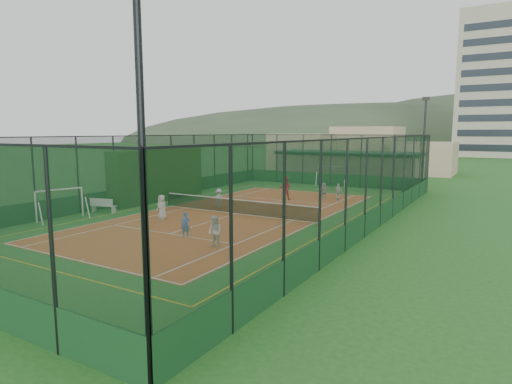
# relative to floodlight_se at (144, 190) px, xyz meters

# --- Properties ---
(ground) EXTENTS (300.00, 300.00, 0.00)m
(ground) POSITION_rel_floodlight_se_xyz_m (-8.60, 16.60, -4.12)
(ground) COLOR #216121
(ground) RESTS_ON ground
(court_slab) EXTENTS (11.17, 23.97, 0.01)m
(court_slab) POSITION_rel_floodlight_se_xyz_m (-8.60, 16.60, -4.12)
(court_slab) COLOR #CD672D
(court_slab) RESTS_ON ground
(tennis_net) EXTENTS (11.67, 0.12, 1.06)m
(tennis_net) POSITION_rel_floodlight_se_xyz_m (-8.60, 16.60, -3.59)
(tennis_net) COLOR black
(tennis_net) RESTS_ON ground
(perimeter_fence) EXTENTS (18.12, 34.12, 5.00)m
(perimeter_fence) POSITION_rel_floodlight_se_xyz_m (-8.60, 16.60, -1.62)
(perimeter_fence) COLOR black
(perimeter_fence) RESTS_ON ground
(floodlight_se) EXTENTS (0.60, 0.26, 8.25)m
(floodlight_se) POSITION_rel_floodlight_se_xyz_m (0.00, 0.00, 0.00)
(floodlight_se) COLOR black
(floodlight_se) RESTS_ON ground
(floodlight_ne) EXTENTS (0.60, 0.26, 8.25)m
(floodlight_ne) POSITION_rel_floodlight_se_xyz_m (0.00, 33.20, 0.00)
(floodlight_ne) COLOR black
(floodlight_ne) RESTS_ON ground
(clubhouse) EXTENTS (15.20, 7.20, 3.15)m
(clubhouse) POSITION_rel_floodlight_se_xyz_m (-8.60, 38.60, -2.55)
(clubhouse) COLOR tan
(clubhouse) RESTS_ON ground
(apartment_tower) EXTENTS (15.00, 12.00, 30.00)m
(apartment_tower) POSITION_rel_floodlight_se_xyz_m (3.40, 98.60, 10.88)
(apartment_tower) COLOR beige
(apartment_tower) RESTS_ON ground
(distant_hills) EXTENTS (200.00, 60.00, 24.00)m
(distant_hills) POSITION_rel_floodlight_se_xyz_m (-8.60, 166.60, -4.12)
(distant_hills) COLOR #384C33
(distant_hills) RESTS_ON ground
(hedge_left) EXTENTS (1.35, 9.02, 3.95)m
(hedge_left) POSITION_rel_floodlight_se_xyz_m (-16.90, 18.28, -2.15)
(hedge_left) COLOR black
(hedge_left) RESTS_ON ground
(white_bench) EXTENTS (1.82, 0.86, 0.99)m
(white_bench) POSITION_rel_floodlight_se_xyz_m (-16.40, 12.53, -3.63)
(white_bench) COLOR white
(white_bench) RESTS_ON ground
(futsal_goal_near) EXTENTS (2.95, 1.49, 1.83)m
(futsal_goal_near) POSITION_rel_floodlight_se_xyz_m (-16.87, 9.68, -3.21)
(futsal_goal_near) COLOR white
(futsal_goal_near) RESTS_ON ground
(futsal_goal_far) EXTENTS (2.97, 1.42, 1.84)m
(futsal_goal_far) POSITION_rel_floodlight_se_xyz_m (-8.65, 34.01, -3.20)
(futsal_goal_far) COLOR white
(futsal_goal_far) RESTS_ON ground
(child_near_left) EXTENTS (0.77, 0.53, 1.51)m
(child_near_left) POSITION_rel_floodlight_se_xyz_m (-11.49, 12.76, -3.36)
(child_near_left) COLOR white
(child_near_left) RESTS_ON court_slab
(child_near_mid) EXTENTS (0.54, 0.49, 1.24)m
(child_near_mid) POSITION_rel_floodlight_se_xyz_m (-7.50, 10.20, -3.50)
(child_near_mid) COLOR #446AC1
(child_near_mid) RESTS_ON court_slab
(child_near_right) EXTENTS (0.82, 0.70, 1.48)m
(child_near_right) POSITION_rel_floodlight_se_xyz_m (-4.99, 9.28, -3.38)
(child_near_right) COLOR white
(child_near_right) RESTS_ON court_slab
(child_far_left) EXTENTS (1.00, 0.83, 1.35)m
(child_far_left) POSITION_rel_floodlight_se_xyz_m (-10.82, 17.80, -3.44)
(child_far_left) COLOR silver
(child_far_left) RESTS_ON court_slab
(child_far_right) EXTENTS (0.82, 0.58, 1.29)m
(child_far_right) POSITION_rel_floodlight_se_xyz_m (-4.83, 25.37, -3.47)
(child_far_right) COLOR white
(child_far_right) RESTS_ON court_slab
(child_far_back) EXTENTS (1.22, 0.84, 1.27)m
(child_far_back) POSITION_rel_floodlight_se_xyz_m (-6.14, 25.68, -3.48)
(child_far_back) COLOR silver
(child_far_back) RESTS_ON court_slab
(coach) EXTENTS (1.08, 0.95, 1.84)m
(coach) POSITION_rel_floodlight_se_xyz_m (-8.43, 23.31, -3.20)
(coach) COLOR red
(coach) RESTS_ON court_slab
(tennis_balls) EXTENTS (5.74, 1.19, 0.07)m
(tennis_balls) POSITION_rel_floodlight_se_xyz_m (-8.76, 17.95, -4.08)
(tennis_balls) COLOR #CCE033
(tennis_balls) RESTS_ON court_slab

